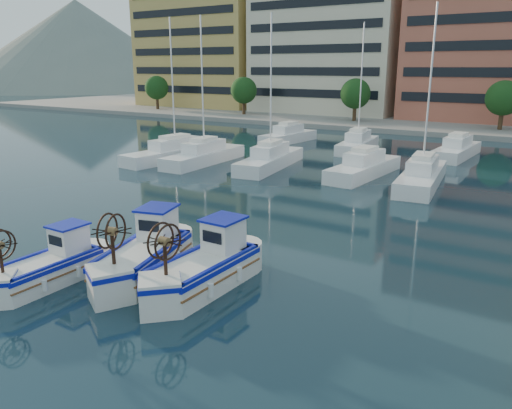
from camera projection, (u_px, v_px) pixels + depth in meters
The scene contains 6 objects.
ground at pixel (145, 300), 16.99m from camera, with size 300.00×300.00×0.00m, color #1A3345.
hill_west at pixel (83, 89), 179.03m from camera, with size 180.00×180.00×60.00m, color slate.
yacht_marina at pixel (363, 157), 40.84m from camera, with size 37.95×23.67×11.50m.
fishing_boat_a at pixel (49, 265), 18.21m from camera, with size 1.68×4.08×2.54m.
fishing_boat_b at pixel (145, 254), 18.94m from camera, with size 3.15×4.97×3.01m.
fishing_boat_c at pixel (206, 266), 17.85m from camera, with size 1.97×4.74×2.95m.
Camera 1 is at (11.56, -11.00, 7.69)m, focal length 35.00 mm.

